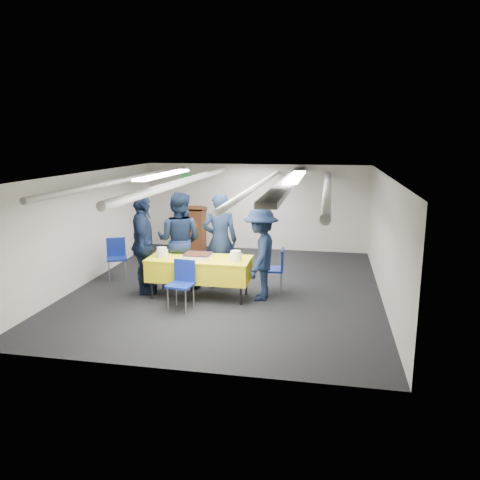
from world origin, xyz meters
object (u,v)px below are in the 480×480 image
at_px(podium, 194,228).
at_px(sailor_a, 220,241).
at_px(chair_right, 277,266).
at_px(serving_table, 200,269).
at_px(chair_near, 182,279).
at_px(chair_left, 116,254).
at_px(sailor_c, 143,245).
at_px(sailor_b, 179,240).
at_px(sailor_d, 261,254).
at_px(sheet_cake, 198,256).

relative_size(podium, sailor_a, 0.65).
bearing_deg(chair_right, serving_table, -157.29).
relative_size(podium, chair_right, 1.44).
relative_size(chair_near, chair_left, 1.00).
bearing_deg(sailor_c, sailor_b, -69.23).
distance_m(podium, sailor_b, 3.24).
relative_size(podium, sailor_b, 0.64).
distance_m(sailor_b, sailor_d, 1.77).
bearing_deg(sailor_a, sailor_d, 133.66).
bearing_deg(chair_right, sailor_c, -167.76).
bearing_deg(podium, sailor_c, -89.27).
bearing_deg(podium, sailor_b, -79.03).
xyz_separation_m(chair_near, sailor_a, (0.38, 1.32, 0.43)).
xyz_separation_m(serving_table, chair_left, (-2.11, 0.88, -0.03)).
relative_size(sheet_cake, sailor_d, 0.30).
xyz_separation_m(serving_table, sailor_d, (1.15, 0.12, 0.31)).
bearing_deg(sheet_cake, chair_near, -99.96).
distance_m(chair_near, chair_right, 1.97).
height_order(serving_table, chair_near, chair_near).
distance_m(podium, sailor_d, 4.27).
bearing_deg(chair_near, chair_right, 38.28).
distance_m(serving_table, sailor_a, 0.84).
xyz_separation_m(serving_table, sailor_b, (-0.56, 0.53, 0.41)).
bearing_deg(chair_near, sailor_b, 110.19).
distance_m(chair_near, sailor_d, 1.53).
bearing_deg(sheet_cake, podium, 107.31).
bearing_deg(podium, chair_right, -50.11).
height_order(sailor_a, sailor_b, sailor_b).
bearing_deg(chair_right, chair_left, 175.29).
height_order(chair_near, sailor_b, sailor_b).
bearing_deg(sailor_a, serving_table, 56.60).
distance_m(sheet_cake, chair_near, 0.70).
height_order(sheet_cake, sailor_a, sailor_a).
height_order(sheet_cake, sailor_b, sailor_b).
relative_size(podium, chair_left, 1.44).
relative_size(podium, sailor_c, 0.65).
relative_size(sheet_cake, chair_right, 0.60).
bearing_deg(serving_table, sailor_a, 70.62).
bearing_deg(sailor_d, chair_right, 152.32).
bearing_deg(chair_left, sheet_cake, -22.95).
distance_m(serving_table, sailor_c, 1.20).
height_order(chair_left, sailor_c, sailor_c).
bearing_deg(sheet_cake, sailor_d, 5.76).
distance_m(sailor_c, sailor_d, 2.28).
relative_size(chair_right, sailor_a, 0.45).
distance_m(serving_table, chair_left, 2.28).
bearing_deg(serving_table, chair_near, -102.32).
distance_m(chair_near, sailor_a, 1.44).
distance_m(serving_table, sheet_cake, 0.26).
bearing_deg(sheet_cake, sailor_b, 135.49).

